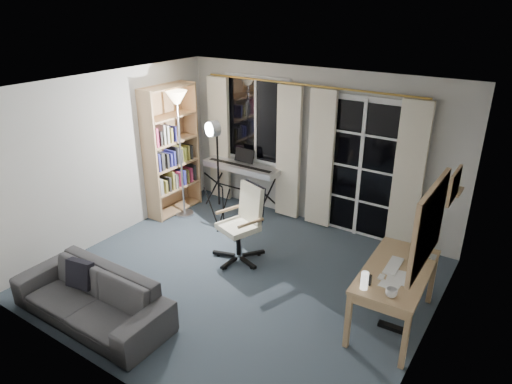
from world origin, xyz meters
TOP-DOWN VIEW (x-y plane):
  - floor at (0.00, 0.00)m, footprint 4.50×4.00m
  - window at (-1.05, 1.97)m, footprint 1.20×0.08m
  - french_door at (0.75, 1.97)m, footprint 1.32×0.09m
  - curtains at (-0.14, 1.88)m, footprint 3.60×0.07m
  - bookshelf at (-2.13, 1.04)m, footprint 0.35×0.97m
  - torchiere_lamp at (-1.84, 1.01)m, footprint 0.42×0.42m
  - keyboard_piano at (-1.18, 1.70)m, footprint 1.33×0.65m
  - studio_light at (-1.10, 0.93)m, footprint 0.39×0.40m
  - office_chair at (-0.24, 0.48)m, footprint 0.73×0.73m
  - desk at (1.88, 0.22)m, footprint 0.70×1.31m
  - monitor at (2.08, 0.67)m, footprint 0.17×0.50m
  - desk_clutter at (1.83, -0.00)m, footprint 0.39×0.79m
  - mug at (1.98, -0.28)m, footprint 0.12×0.09m
  - wall_mirror at (2.22, -0.35)m, footprint 0.04×0.94m
  - framed_print at (2.23, 0.55)m, footprint 0.03×0.42m
  - wall_shelf at (2.16, 1.05)m, footprint 0.16×0.30m
  - sofa at (-0.90, -1.55)m, footprint 1.89×0.56m

SIDE VIEW (x-z plane):
  - floor at x=0.00m, z-range -0.02..0.00m
  - sofa at x=-0.90m, z-range 0.00..0.74m
  - desk_clutter at x=1.83m, z-range 0.10..0.97m
  - desk at x=1.88m, z-range 0.26..0.94m
  - office_chair at x=-0.24m, z-range 0.09..1.14m
  - keyboard_piano at x=-1.18m, z-range 0.25..1.22m
  - mug at x=1.98m, z-range 0.69..0.80m
  - monitor at x=2.08m, z-range 0.73..1.16m
  - bookshelf at x=-2.13m, z-range -0.05..2.03m
  - french_door at x=0.75m, z-range -0.03..2.08m
  - curtains at x=-0.14m, z-range 0.03..2.16m
  - studio_light at x=-1.10m, z-range 0.52..2.26m
  - wall_shelf at x=2.16m, z-range 1.32..1.50m
  - window at x=-1.05m, z-range 0.80..2.20m
  - wall_mirror at x=2.22m, z-range 1.18..1.92m
  - framed_print at x=2.23m, z-range 1.44..1.76m
  - torchiere_lamp at x=-1.84m, z-range 0.62..2.65m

